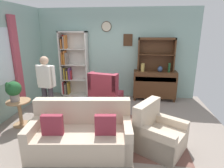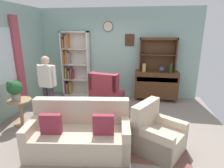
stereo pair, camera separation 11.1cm
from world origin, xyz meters
TOP-DOWN VIEW (x-y plane):
  - ground_plane at (0.00, 0.00)m, footprint 5.40×4.60m
  - wall_back at (-0.00, 2.13)m, footprint 5.00×0.09m
  - wall_left at (-2.52, 0.00)m, footprint 0.16×4.20m
  - area_rug at (0.20, -0.30)m, footprint 2.88×1.82m
  - bookshelf at (-1.46, 1.94)m, footprint 0.90×0.30m
  - sideboard at (1.23, 1.86)m, footprint 1.30×0.45m
  - sideboard_hutch at (1.23, 1.97)m, footprint 1.10×0.26m
  - vase_tall at (0.84, 1.78)m, footprint 0.11×0.11m
  - vase_round at (1.36, 1.79)m, footprint 0.15×0.15m
  - bottle_wine at (1.62, 1.77)m, footprint 0.07×0.07m
  - couch_floral at (-0.32, -0.96)m, footprint 1.89×1.07m
  - armchair_floral at (1.08, -0.76)m, footprint 1.05×1.04m
  - wingback_chair at (-0.18, 0.97)m, footprint 0.93×0.94m
  - plant_stand at (-1.98, -0.24)m, footprint 0.52×0.52m
  - potted_plant_large at (-2.04, -0.26)m, footprint 0.33×0.33m
  - potted_plant_small at (-1.59, -0.43)m, footprint 0.19×0.19m
  - person_reading at (-1.48, 0.19)m, footprint 0.53×0.26m
  - coffee_table at (-0.09, -0.05)m, footprint 0.80×0.50m
  - book_stack at (-0.19, -0.12)m, footprint 0.18×0.13m

SIDE VIEW (x-z plane):
  - ground_plane at x=0.00m, z-range -0.02..0.00m
  - area_rug at x=0.20m, z-range 0.00..0.01m
  - potted_plant_small at x=-1.59m, z-range 0.02..0.28m
  - armchair_floral at x=1.08m, z-range -0.15..0.73m
  - couch_floral at x=-0.32m, z-range -0.14..0.76m
  - coffee_table at x=-0.09m, z-range 0.14..0.56m
  - plant_stand at x=-1.98m, z-range 0.07..0.68m
  - wingback_chair at x=-0.18m, z-range -0.14..0.91m
  - book_stack at x=-0.19m, z-range 0.42..0.52m
  - sideboard at x=1.23m, z-range 0.05..0.97m
  - potted_plant_large at x=-2.04m, z-range 0.65..1.10m
  - person_reading at x=-1.48m, z-range 0.13..1.69m
  - vase_round at x=1.36m, z-range 0.92..1.09m
  - bookshelf at x=-1.46m, z-range -0.03..2.07m
  - vase_tall at x=0.84m, z-range 0.92..1.16m
  - bottle_wine at x=1.62m, z-range 0.92..1.20m
  - wall_left at x=-2.52m, z-range 0.00..2.80m
  - wall_back at x=0.00m, z-range 0.01..2.81m
  - sideboard_hutch at x=1.23m, z-range 1.06..2.06m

